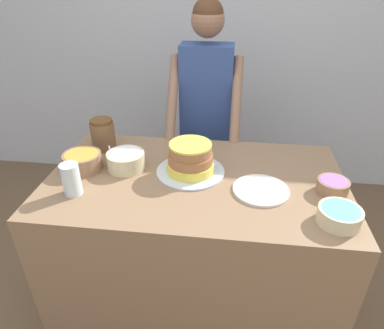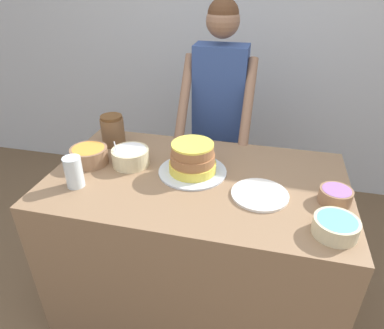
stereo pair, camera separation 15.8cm
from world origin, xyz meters
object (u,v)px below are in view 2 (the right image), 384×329
object	(u,v)px
frosting_bowl_purple	(336,195)
drinking_glass	(74,172)
frosting_bowl_white	(130,156)
frosting_bowl_blue	(336,226)
frosting_bowl_orange	(89,155)
cake	(193,160)
ceramic_plate	(260,195)
stoneware_jar	(113,130)
person_baker	(219,103)

from	to	relation	value
frosting_bowl_purple	drinking_glass	world-z (taller)	drinking_glass
frosting_bowl_purple	frosting_bowl_white	distance (m)	0.99
frosting_bowl_blue	frosting_bowl_orange	xyz separation A→B (m)	(-1.18, 0.28, 0.01)
frosting_bowl_orange	frosting_bowl_white	xyz separation A→B (m)	(0.21, 0.03, 0.00)
cake	frosting_bowl_white	distance (m)	0.33
frosting_bowl_orange	cake	bearing A→B (deg)	3.61
ceramic_plate	stoneware_jar	bearing A→B (deg)	159.18
frosting_bowl_white	ceramic_plate	world-z (taller)	frosting_bowl_white
person_baker	ceramic_plate	xyz separation A→B (m)	(0.32, -0.79, -0.12)
person_baker	frosting_bowl_orange	size ratio (longest dim) A/B	8.61
frosting_bowl_purple	frosting_bowl_blue	bearing A→B (deg)	-96.24
frosting_bowl_blue	drinking_glass	bearing A→B (deg)	176.53
person_baker	frosting_bowl_white	bearing A→B (deg)	-117.40
person_baker	frosting_bowl_white	distance (m)	0.75
frosting_bowl_blue	frosting_bowl_purple	distance (m)	0.22
frosting_bowl_orange	drinking_glass	world-z (taller)	drinking_glass
cake	frosting_bowl_orange	bearing A→B (deg)	-176.39
person_baker	frosting_bowl_orange	world-z (taller)	person_baker
cake	frosting_bowl_white	bearing A→B (deg)	179.85
cake	drinking_glass	bearing A→B (deg)	-153.96
person_baker	drinking_glass	distance (m)	1.05
frosting_bowl_purple	ceramic_plate	bearing A→B (deg)	-174.57
person_baker	frosting_bowl_white	world-z (taller)	person_baker
person_baker	frosting_bowl_white	xyz separation A→B (m)	(-0.34, -0.66, -0.08)
frosting_bowl_blue	drinking_glass	world-z (taller)	drinking_glass
drinking_glass	stoneware_jar	xyz separation A→B (m)	(-0.01, 0.44, 0.01)
frosting_bowl_white	frosting_bowl_blue	bearing A→B (deg)	-18.11
ceramic_plate	drinking_glass	bearing A→B (deg)	-171.91
frosting_bowl_purple	ceramic_plate	world-z (taller)	frosting_bowl_purple
person_baker	stoneware_jar	bearing A→B (deg)	-138.67
frosting_bowl_orange	frosting_bowl_white	distance (m)	0.22
frosting_bowl_blue	stoneware_jar	size ratio (longest dim) A/B	0.99
cake	frosting_bowl_blue	size ratio (longest dim) A/B	1.97
person_baker	frosting_bowl_blue	bearing A→B (deg)	-57.76
frosting_bowl_blue	ceramic_plate	world-z (taller)	frosting_bowl_blue
person_baker	frosting_bowl_purple	xyz separation A→B (m)	(0.64, -0.76, -0.09)
cake	stoneware_jar	size ratio (longest dim) A/B	1.95
frosting_bowl_white	drinking_glass	size ratio (longest dim) A/B	1.28
cake	stoneware_jar	world-z (taller)	stoneware_jar
person_baker	frosting_bowl_purple	world-z (taller)	person_baker
drinking_glass	ceramic_plate	distance (m)	0.85
frosting_bowl_purple	stoneware_jar	world-z (taller)	stoneware_jar
frosting_bowl_orange	drinking_glass	xyz separation A→B (m)	(0.04, -0.21, 0.03)
drinking_glass	person_baker	bearing A→B (deg)	60.35
cake	frosting_bowl_purple	world-z (taller)	cake
cake	stoneware_jar	xyz separation A→B (m)	(-0.51, 0.20, 0.02)
frosting_bowl_purple	frosting_bowl_white	bearing A→B (deg)	174.44
frosting_bowl_white	stoneware_jar	xyz separation A→B (m)	(-0.19, 0.20, 0.04)
frosting_bowl_white	frosting_bowl_orange	bearing A→B (deg)	-170.69
frosting_bowl_orange	stoneware_jar	size ratio (longest dim) A/B	1.09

